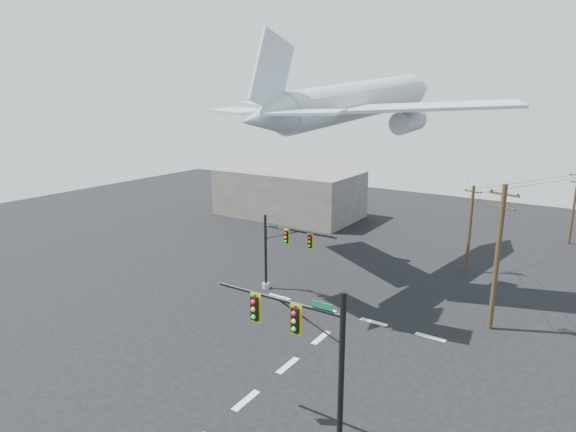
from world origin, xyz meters
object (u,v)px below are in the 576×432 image
Objects in this scene: signal_mast_near at (312,359)px; signal_mast_far at (280,252)px; utility_pole_c at (574,206)px; airliner at (358,101)px; utility_pole_a at (498,256)px; utility_pole_b at (470,228)px.

signal_mast_far is at bearing 128.79° from signal_mast_near.
utility_pole_c is 0.28× the size of airliner.
utility_pole_a is 25.54m from utility_pole_c.
signal_mast_far is at bearing -126.14° from utility_pole_c.
signal_mast_far is 17.42m from utility_pole_b.
airliner is at bearing 110.92° from signal_mast_near.
signal_mast_near is 0.95× the size of utility_pole_b.
signal_mast_near is 0.94× the size of utility_pole_c.
utility_pole_c is at bearing 83.65° from utility_pole_b.
airliner is at bearing -130.56° from utility_pole_b.
utility_pole_b is at bearing -53.68° from airliner.
signal_mast_far is 15.85m from utility_pole_a.
utility_pole_b is 0.99× the size of utility_pole_c.
utility_pole_a reaches higher than utility_pole_b.
signal_mast_near is at bearing -72.03° from utility_pole_b.
signal_mast_far is (-10.76, 13.39, -0.64)m from signal_mast_near.
signal_mast_far is 14.30m from airliner.
utility_pole_c is (3.17, 25.32, -1.05)m from utility_pole_a.
utility_pole_b is at bearing 48.69° from signal_mast_far.
airliner is at bearing 71.93° from signal_mast_far.
utility_pole_b is at bearing 88.42° from signal_mast_near.
utility_pole_c is at bearing 56.19° from signal_mast_far.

